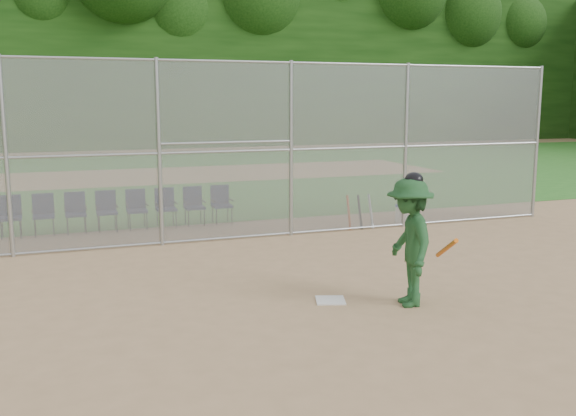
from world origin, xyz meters
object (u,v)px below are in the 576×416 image
object	(u,v)px
home_plate	(330,300)
water_cooler	(402,213)
chair_0	(10,217)
batter_at_plate	(409,242)

from	to	relation	value
home_plate	water_cooler	distance (m)	6.96
water_cooler	chair_0	bearing A→B (deg)	171.15
water_cooler	chair_0	xyz separation A→B (m)	(-9.37, 1.46, 0.25)
home_plate	chair_0	bearing A→B (deg)	125.94
home_plate	chair_0	size ratio (longest dim) A/B	0.47
home_plate	batter_at_plate	world-z (taller)	batter_at_plate
home_plate	water_cooler	xyz separation A→B (m)	(4.42, 5.38, 0.22)
batter_at_plate	water_cooler	xyz separation A→B (m)	(3.37, 5.95, -0.77)
batter_at_plate	water_cooler	bearing A→B (deg)	60.47
home_plate	batter_at_plate	distance (m)	1.55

